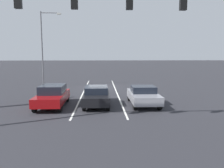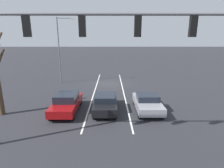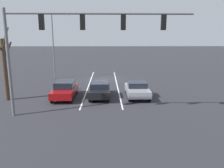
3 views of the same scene
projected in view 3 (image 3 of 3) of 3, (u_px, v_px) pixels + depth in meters
ground_plane at (103, 79)px, 28.42m from camera, size 240.00×240.00×0.00m
lane_stripe_left_divider at (117, 84)px, 25.27m from camera, size 0.12×18.53×0.01m
lane_stripe_center_divider at (89, 84)px, 25.18m from camera, size 0.12×18.53×0.01m
car_gray_leftlane_front at (137, 89)px, 19.67m from camera, size 1.90×4.07×1.37m
car_maroon_rightlane_front at (65, 89)px, 19.38m from camera, size 1.83×4.34×1.49m
car_black_midlane_front at (100, 89)px, 19.60m from camera, size 1.80×4.18×1.37m
traffic_signal_gantry at (71, 34)px, 14.02m from camera, size 12.09×0.37×7.09m
street_lamp_right_shoulder at (55, 41)px, 27.96m from camera, size 2.28×0.24×8.31m
bare_tree_near at (4, 63)px, 18.22m from camera, size 1.75×2.93×6.17m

